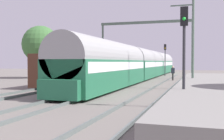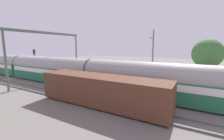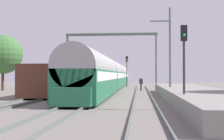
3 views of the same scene
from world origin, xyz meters
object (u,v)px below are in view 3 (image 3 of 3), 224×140
(catenary_gantry, at_px, (111,49))
(railway_signal_far, at_px, (127,67))
(freight_car, at_px, (56,80))
(passenger_train, at_px, (111,75))
(railway_signal_near, at_px, (184,55))
(person_crossing, at_px, (141,83))

(catenary_gantry, bearing_deg, railway_signal_far, 73.91)
(freight_car, height_order, railway_signal_far, railway_signal_far)
(passenger_train, relative_size, freight_car, 3.78)
(freight_car, bearing_deg, railway_signal_far, 72.37)
(freight_car, xyz_separation_m, railway_signal_near, (10.75, -11.50, 1.63))
(railway_signal_far, xyz_separation_m, catenary_gantry, (-1.92, -6.65, 2.44))
(person_crossing, xyz_separation_m, railway_signal_near, (2.34, -20.06, 2.07))
(freight_car, height_order, catenary_gantry, catenary_gantry)
(passenger_train, bearing_deg, railway_signal_near, -75.00)
(railway_signal_far, height_order, catenary_gantry, catenary_gantry)
(passenger_train, bearing_deg, railway_signal_far, 74.25)
(person_crossing, distance_m, railway_signal_near, 20.30)
(railway_signal_near, relative_size, railway_signal_far, 0.96)
(freight_car, relative_size, railway_signal_near, 2.69)
(passenger_train, height_order, catenary_gantry, catenary_gantry)
(railway_signal_near, bearing_deg, passenger_train, 105.00)
(passenger_train, relative_size, catenary_gantry, 3.80)
(passenger_train, distance_m, catenary_gantry, 3.69)
(person_crossing, bearing_deg, catenary_gantry, 115.59)
(freight_car, relative_size, railway_signal_far, 2.58)
(catenary_gantry, bearing_deg, passenger_train, -90.00)
(person_crossing, relative_size, railway_signal_far, 0.34)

